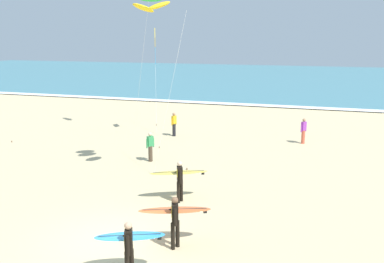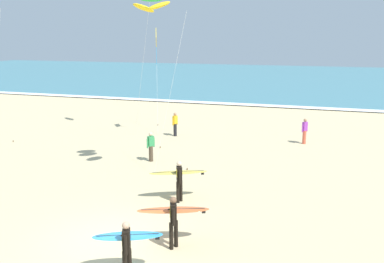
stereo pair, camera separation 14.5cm
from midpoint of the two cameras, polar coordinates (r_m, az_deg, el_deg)
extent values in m
plane|color=#CCB789|center=(14.54, -11.10, -14.18)|extent=(160.00, 160.00, 0.00)
cube|color=teal|center=(70.66, 12.64, 7.05)|extent=(160.00, 60.00, 0.08)
cube|color=white|center=(41.38, 8.66, 3.54)|extent=(160.00, 1.46, 0.01)
cylinder|color=black|center=(17.08, -2.09, -8.17)|extent=(0.13, 0.13, 0.88)
cylinder|color=black|center=(17.24, -1.68, -7.96)|extent=(0.13, 0.13, 0.88)
cube|color=black|center=(16.91, -1.90, -5.72)|extent=(0.33, 0.39, 0.60)
cube|color=yellow|center=(16.89, -2.26, -5.60)|extent=(0.10, 0.18, 0.32)
sphere|color=beige|center=(16.78, -1.91, -4.35)|extent=(0.21, 0.21, 0.21)
cylinder|color=black|center=(16.71, -1.81, -6.09)|extent=(0.09, 0.09, 0.56)
cylinder|color=black|center=(17.09, -1.99, -5.13)|extent=(0.09, 0.09, 0.26)
cylinder|color=black|center=(17.21, -2.22, -5.46)|extent=(0.26, 0.18, 0.14)
ellipsoid|color=#EFD14C|center=(17.27, -2.04, -5.53)|extent=(2.34, 1.49, 0.08)
cube|color=#333333|center=(17.26, -2.04, -5.42)|extent=(1.88, 0.94, 0.01)
cube|color=#262628|center=(17.42, 1.24, -5.61)|extent=(0.11, 0.06, 0.14)
cylinder|color=black|center=(13.58, -2.91, -13.89)|extent=(0.13, 0.13, 0.88)
cylinder|color=black|center=(13.72, -2.27, -13.58)|extent=(0.13, 0.13, 0.88)
cube|color=black|center=(13.34, -2.62, -10.88)|extent=(0.31, 0.39, 0.60)
cube|color=yellow|center=(13.32, -3.08, -10.73)|extent=(0.09, 0.19, 0.32)
sphere|color=brown|center=(13.18, -2.64, -9.21)|extent=(0.21, 0.21, 0.21)
cylinder|color=black|center=(13.14, -2.59, -11.44)|extent=(0.09, 0.09, 0.56)
cylinder|color=black|center=(13.51, -2.65, -10.07)|extent=(0.09, 0.09, 0.26)
cylinder|color=black|center=(13.64, -2.91, -10.43)|extent=(0.26, 0.17, 0.14)
ellipsoid|color=orange|center=(13.69, -2.66, -10.51)|extent=(2.35, 1.36, 0.08)
cube|color=#333333|center=(13.68, -2.66, -10.37)|extent=(1.90, 0.79, 0.01)
cube|color=#262628|center=(13.78, 1.47, -10.68)|extent=(0.12, 0.06, 0.14)
cube|color=black|center=(11.83, -8.89, -14.25)|extent=(0.31, 0.39, 0.60)
cube|color=yellow|center=(11.82, -9.42, -14.08)|extent=(0.09, 0.19, 0.32)
sphere|color=tan|center=(11.64, -8.96, -12.41)|extent=(0.21, 0.21, 0.21)
cylinder|color=black|center=(11.64, -8.97, -14.94)|extent=(0.09, 0.09, 0.56)
cylinder|color=black|center=(11.98, -8.81, -13.29)|extent=(0.09, 0.09, 0.26)
cylinder|color=black|center=(12.13, -9.05, -13.66)|extent=(0.26, 0.17, 0.14)
ellipsoid|color=#3399D8|center=(12.17, -8.74, -13.74)|extent=(2.03, 1.25, 0.10)
cube|color=#333333|center=(12.16, -8.74, -13.59)|extent=(1.61, 0.67, 0.03)
cube|color=#262628|center=(12.16, -4.74, -14.03)|extent=(0.12, 0.06, 0.14)
cube|color=yellow|center=(28.27, -5.16, 12.49)|extent=(0.50, 1.13, 1.22)
cylinder|color=#2D99DB|center=(28.29, -5.11, 10.12)|extent=(0.02, 0.02, 1.12)
cylinder|color=silver|center=(30.03, -5.01, 4.75)|extent=(1.17, 2.74, 4.64)
cylinder|color=brown|center=(31.89, -4.93, 0.89)|extent=(0.06, 0.06, 0.10)
cylinder|color=silver|center=(26.52, -6.68, 11.28)|extent=(3.05, 2.90, 11.65)
cylinder|color=brown|center=(25.42, -4.57, -2.12)|extent=(0.06, 0.06, 0.10)
cylinder|color=brown|center=(29.07, -23.23, -1.25)|extent=(0.06, 0.06, 0.10)
ellipsoid|color=yellow|center=(20.26, -6.78, 16.19)|extent=(1.20, 1.23, 0.52)
ellipsoid|color=yellow|center=(18.72, -4.70, 16.54)|extent=(1.20, 1.23, 0.52)
cylinder|color=silver|center=(19.99, -3.18, 5.12)|extent=(1.23, 1.33, 7.59)
cylinder|color=brown|center=(21.23, -0.88, -5.07)|extent=(0.06, 0.06, 0.10)
cylinder|color=#D8593F|center=(27.21, 14.58, -0.71)|extent=(0.22, 0.22, 0.84)
cube|color=purple|center=(27.06, 14.66, 0.71)|extent=(0.33, 0.36, 0.54)
sphere|color=#A87A59|center=(26.99, 14.70, 1.50)|extent=(0.20, 0.20, 0.20)
cylinder|color=purple|center=(26.92, 14.36, 0.45)|extent=(0.08, 0.08, 0.50)
cylinder|color=purple|center=(27.24, 14.93, 0.56)|extent=(0.08, 0.08, 0.50)
cylinder|color=#4C3D2D|center=(22.69, -5.79, -2.99)|extent=(0.22, 0.22, 0.84)
cube|color=#339351|center=(22.52, -5.83, -1.30)|extent=(0.32, 0.37, 0.54)
sphere|color=beige|center=(22.43, -5.85, -0.36)|extent=(0.20, 0.20, 0.20)
cylinder|color=#339351|center=(22.42, -6.26, -1.63)|extent=(0.08, 0.08, 0.50)
cylinder|color=#339351|center=(22.66, -5.40, -1.46)|extent=(0.08, 0.08, 0.50)
cylinder|color=black|center=(28.37, -2.58, 0.22)|extent=(0.22, 0.22, 0.84)
cube|color=gold|center=(28.23, -2.59, 1.59)|extent=(0.28, 0.36, 0.54)
sphere|color=#A87A59|center=(28.16, -2.60, 2.35)|extent=(0.20, 0.20, 0.20)
cylinder|color=gold|center=(28.09, -2.87, 1.33)|extent=(0.08, 0.08, 0.50)
cylinder|color=gold|center=(28.40, -2.31, 1.46)|extent=(0.08, 0.08, 0.50)
camera|label=1|loc=(0.07, -90.22, -0.05)|focal=39.63mm
camera|label=2|loc=(0.07, 89.78, 0.05)|focal=39.63mm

